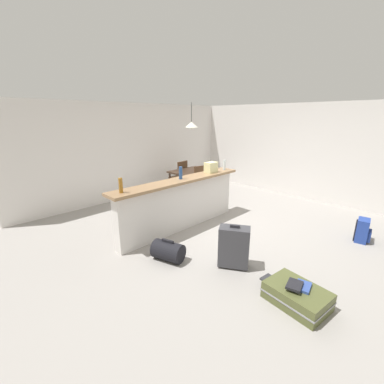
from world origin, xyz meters
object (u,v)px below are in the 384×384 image
Objects in this scene: dining_chair_far_side at (180,175)px; book_stack at (299,286)px; dining_chair_near_partition at (203,182)px; suitcase_upright_charcoal at (234,246)px; duffel_bag_black at (168,251)px; bottle_clear at (224,165)px; dining_table at (191,174)px; bottle_amber at (121,185)px; grocery_bag at (211,167)px; bottle_blue at (181,173)px; pendant_lamp at (191,125)px; suitcase_flat_olive at (297,296)px; backpack_blue at (363,231)px.

dining_chair_far_side is 4.95m from book_stack.
dining_chair_near_partition reaches higher than suitcase_upright_charcoal.
dining_chair_near_partition is at bearing 32.57° from duffel_bag_black.
bottle_clear reaches higher than book_stack.
dining_table is at bearing 39.13° from duffel_bag_black.
grocery_bag is at bearing 0.21° from bottle_amber.
grocery_bag is at bearing -0.56° from bottle_blue.
duffel_bag_black is 1.61× the size of book_stack.
pendant_lamp reaches higher than bottle_amber.
dining_chair_near_partition is 2.73× the size of book_stack.
dining_chair_far_side is 1.39× the size of suitcase_upright_charcoal.
dining_table is 3.34m from duffel_bag_black.
grocery_bag is at bearing -128.13° from dining_chair_near_partition.
duffel_bag_black is at bearing 104.33° from book_stack.
bottle_clear reaches higher than suitcase_upright_charcoal.
bottle_amber is at bearing -179.27° from bottle_blue.
book_stack is at bearing -100.44° from bottle_blue.
bottle_amber is at bearing 120.21° from suitcase_upright_charcoal.
suitcase_upright_charcoal reaches higher than suitcase_flat_olive.
suitcase_upright_charcoal reaches higher than backpack_blue.
dining_chair_near_partition is 1.53m from pendant_lamp.
grocery_bag is 2.13m from suitcase_upright_charcoal.
bottle_clear reaches higher than duffel_bag_black.
duffel_bag_black is at bearing -158.16° from grocery_bag.
bottle_clear is 1.12m from dining_chair_near_partition.
backpack_blue is (1.06, -2.69, -0.92)m from grocery_bag.
grocery_bag is 0.47× the size of duffel_bag_black.
duffel_bag_black is (-2.62, -2.62, -0.36)m from dining_chair_far_side.
bottle_amber is at bearing -162.79° from dining_chair_near_partition.
bottle_blue is 1.54m from duffel_bag_black.
bottle_amber is at bearing -154.55° from pendant_lamp.
book_stack is (-2.10, -3.93, -1.70)m from pendant_lamp.
dining_chair_far_side is 1.08× the size of suitcase_flat_olive.
bottle_amber is 1.27m from bottle_blue.
dining_chair_far_side reaches higher than book_stack.
bottle_amber is 0.28× the size of suitcase_flat_olive.
suitcase_upright_charcoal is at bearing -124.37° from dining_table.
bottle_blue reaches higher than suitcase_upright_charcoal.
suitcase_flat_olive is 1.58× the size of duffel_bag_black.
book_stack is (0.79, -2.56, -0.88)m from bottle_amber.
pendant_lamp is 1.21× the size of duffel_bag_black.
dining_table is 2.62× the size of backpack_blue.
suitcase_upright_charcoal is at bearing -128.51° from grocery_bag.
dining_chair_far_side is 1.53m from pendant_lamp.
suitcase_flat_olive is at bearing -72.71° from bottle_amber.
bottle_amber is 2.13m from grocery_bag.
grocery_bag is 3.02m from book_stack.
dining_table is 1.66× the size of pendant_lamp.
dining_table is at bearing 61.95° from book_stack.
bottle_blue is 2.16m from dining_table.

